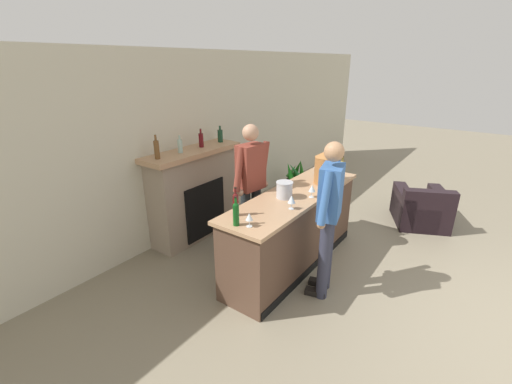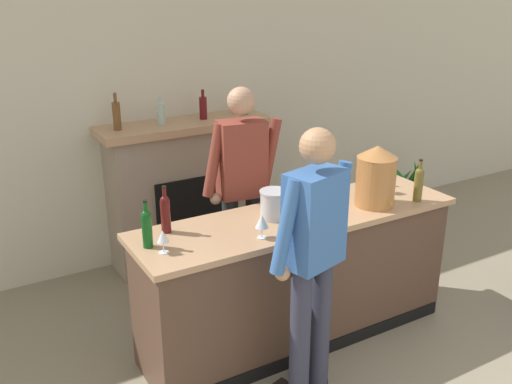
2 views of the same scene
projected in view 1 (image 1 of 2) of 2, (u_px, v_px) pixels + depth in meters
The scene contains 17 objects.
wall_back_panel at pixel (197, 143), 5.39m from camera, with size 12.00×0.07×2.75m.
bar_counter at pixel (293, 230), 4.49m from camera, with size 2.45×0.68×1.01m.
fireplace_stone at pixel (194, 193), 5.21m from camera, with size 1.60×0.52×1.70m.
armchair_black at pixel (421, 210), 5.71m from camera, with size 1.16×1.09×0.71m.
potted_plant_corner at pixel (295, 178), 7.19m from camera, with size 0.44×0.50×0.73m.
person_customer at pixel (329, 214), 3.74m from camera, with size 0.64×0.37×1.82m.
person_bartender at pixel (251, 186), 4.51m from camera, with size 0.65×0.34×1.85m.
copper_dispenser at pixel (325, 167), 4.61m from camera, with size 0.30×0.33×0.46m.
ice_bucket_steel at pixel (284, 190), 4.16m from camera, with size 0.21×0.21×0.20m.
wine_bottle_burgundy_dark at pixel (236, 203), 3.67m from camera, with size 0.07×0.07×0.32m.
wine_bottle_riesling_slim at pixel (342, 168), 4.84m from camera, with size 0.07×0.07×0.33m.
wine_bottle_chardonnay_pale at pixel (236, 213), 3.44m from camera, with size 0.06×0.06×0.31m.
wine_glass_by_dispenser at pixel (312, 189), 4.17m from camera, with size 0.08×0.08×0.16m.
wine_glass_front_right at pixel (324, 169), 4.93m from camera, with size 0.08×0.08×0.16m.
wine_glass_mid_counter at pixel (316, 166), 5.07m from camera, with size 0.07×0.07×0.17m.
wine_glass_front_left at pixel (249, 217), 3.43m from camera, with size 0.07×0.07×0.15m.
wine_glass_near_bucket at pixel (292, 200), 3.83m from camera, with size 0.09×0.09×0.16m.
Camera 1 is at (-3.75, 0.67, 2.58)m, focal length 24.00 mm.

